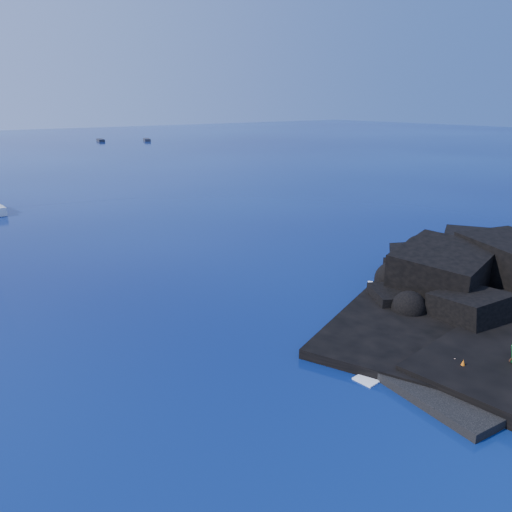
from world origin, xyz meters
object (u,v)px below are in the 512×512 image
(distant_boat_a, at_px, (101,141))
(distant_boat_b, at_px, (147,141))
(sunbather, at_px, (447,364))
(marker_cone, at_px, (463,366))

(distant_boat_a, distance_m, distant_boat_b, 12.38)
(sunbather, relative_size, distant_boat_b, 0.37)
(sunbather, bearing_deg, marker_cone, -61.02)
(marker_cone, xyz_separation_m, distant_boat_b, (42.97, 121.14, -0.61))
(sunbather, bearing_deg, distant_boat_b, 76.22)
(distant_boat_b, bearing_deg, distant_boat_a, 168.34)
(sunbather, xyz_separation_m, distant_boat_a, (32.51, 126.83, -0.52))
(marker_cone, distance_m, distant_boat_a, 131.40)
(sunbather, relative_size, distant_boat_a, 0.38)
(marker_cone, xyz_separation_m, distant_boat_a, (32.28, 127.37, -0.61))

